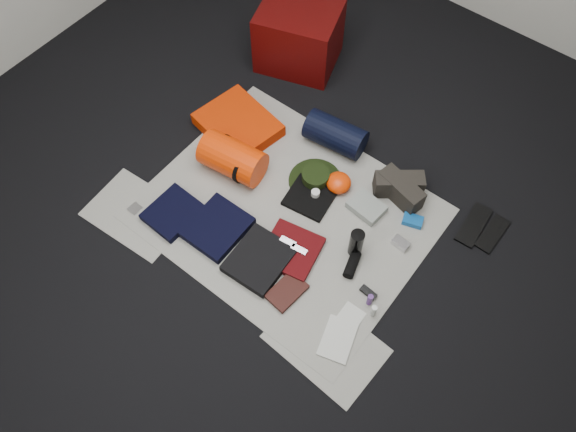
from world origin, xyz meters
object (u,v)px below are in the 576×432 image
Objects in this scene: red_cabinet at (299,36)px; water_bottle at (356,243)px; paperback_book at (287,291)px; compact_camera at (401,243)px; sleeping_pad at (238,125)px; navy_duffel at (335,134)px; stuff_sack at (233,158)px.

red_cabinet is 2.59× the size of water_bottle.
compact_camera is at bearing 68.26° from paperback_book.
sleeping_pad is 2.41× the size of water_bottle.
navy_duffel is 1.89× the size of water_bottle.
stuff_sack is at bearing -132.01° from navy_duffel.
sleeping_pad is at bearing -160.33° from navy_duffel.
red_cabinet is at bearing 95.61° from sleeping_pad.
navy_duffel is at bearing 134.06° from water_bottle.
stuff_sack is (0.26, -0.99, -0.10)m from red_cabinet.
paperback_book is at bearing -75.72° from navy_duffel.
red_cabinet reaches higher than navy_duffel.
navy_duffel is 3.86× the size of compact_camera.
stuff_sack reaches higher than navy_duffel.
sleeping_pad is 1.28m from compact_camera.
stuff_sack is 3.95× the size of compact_camera.
stuff_sack is at bearing -54.57° from sleeping_pad.
compact_camera is 0.71m from paperback_book.
water_bottle is 0.28m from compact_camera.
water_bottle is at bearing 77.28° from paperback_book.
red_cabinet is at bearing 131.41° from paperback_book.
compact_camera is at bearing -3.38° from sleeping_pad.
compact_camera is at bearing 9.43° from stuff_sack.
sleeping_pad is at bearing -179.75° from compact_camera.
compact_camera is (0.72, -0.36, -0.08)m from navy_duffel.
sleeping_pad reaches higher than compact_camera.
red_cabinet reaches higher than water_bottle.
navy_duffel is 1.75× the size of paperback_book.
water_bottle is (1.17, -1.01, -0.11)m from red_cabinet.
red_cabinet is 2.40× the size of paperback_book.
stuff_sack is at bearing -166.94° from compact_camera.
sleeping_pad is 1.18m from paperback_book.
navy_duffel is at bearing 117.47° from paperback_book.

